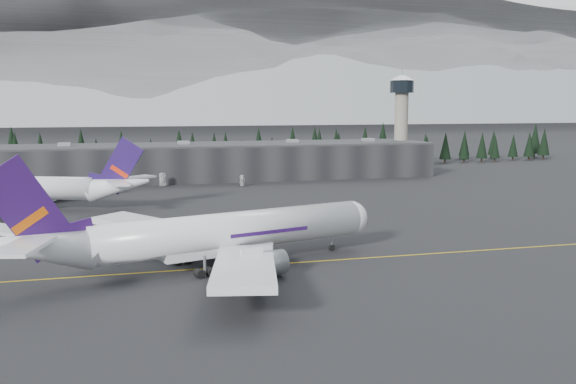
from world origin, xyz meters
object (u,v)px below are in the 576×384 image
object	(u,v)px
terminal	(212,161)
gse_vehicle_a	(163,185)
jet_parked	(29,188)
control_tower	(401,112)
gse_vehicle_b	(243,184)
jet_main	(201,235)

from	to	relation	value
terminal	gse_vehicle_a	xyz separation A→B (m)	(-18.87, -17.92, -5.67)
jet_parked	terminal	bearing A→B (deg)	-113.31
control_tower	jet_parked	world-z (taller)	control_tower
control_tower	jet_parked	bearing A→B (deg)	-156.09
gse_vehicle_a	gse_vehicle_b	xyz separation A→B (m)	(25.27, -6.27, 0.01)
terminal	gse_vehicle_a	distance (m)	26.63
gse_vehicle_a	gse_vehicle_b	bearing A→B (deg)	-18.17
control_tower	jet_main	world-z (taller)	control_tower
jet_parked	gse_vehicle_a	size ratio (longest dim) A/B	13.38
terminal	control_tower	bearing A→B (deg)	2.29
jet_parked	gse_vehicle_b	xyz separation A→B (m)	(61.41, 30.46, -4.61)
terminal	jet_parked	xyz separation A→B (m)	(-55.01, -54.65, -1.04)
jet_parked	gse_vehicle_b	size ratio (longest dim) A/B	16.05
control_tower	gse_vehicle_a	bearing A→B (deg)	-167.44
gse_vehicle_a	gse_vehicle_b	size ratio (longest dim) A/B	1.20
terminal	control_tower	size ratio (longest dim) A/B	4.24
control_tower	gse_vehicle_a	size ratio (longest dim) A/B	8.27
gse_vehicle_b	control_tower	bearing A→B (deg)	76.00
terminal	gse_vehicle_b	xyz separation A→B (m)	(6.40, -24.19, -5.65)
terminal	jet_parked	world-z (taller)	jet_parked
terminal	gse_vehicle_b	world-z (taller)	terminal
jet_main	jet_parked	bearing A→B (deg)	99.61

